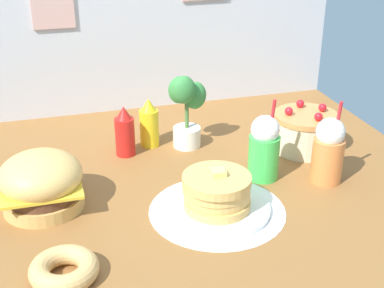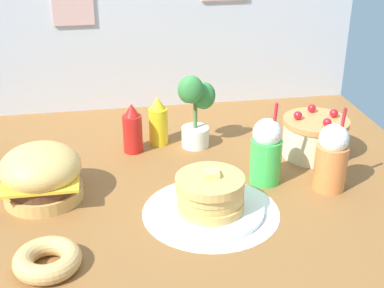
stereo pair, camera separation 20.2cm
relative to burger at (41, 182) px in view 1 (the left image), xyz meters
The scene contains 12 objects.
ground_plane 0.55m from the burger, 13.69° to the right, with size 2.05×2.01×0.02m, color brown.
back_wall 1.10m from the burger, 59.02° to the left, with size 2.05×0.04×1.06m.
doily_mat 0.63m from the burger, 18.70° to the right, with size 0.49×0.49×0.00m, color white.
burger is the anchor object (origin of this frame).
pancake_stack 0.62m from the burger, 18.85° to the right, with size 0.38×0.38×0.16m.
layer_cake 1.13m from the burger, ahead, with size 0.28×0.28×0.20m.
ketchup_bottle 0.49m from the burger, 43.75° to the left, with size 0.08×0.08×0.22m.
mustard_bottle 0.62m from the burger, 40.21° to the left, with size 0.08×0.08×0.22m.
cream_soda_cup 0.84m from the burger, ahead, with size 0.12×0.12×0.33m.
orange_float_cup 1.07m from the burger, ahead, with size 0.12×0.12×0.33m.
donut_pink_glaze 0.43m from the burger, 84.22° to the right, with size 0.21×0.21×0.06m.
potted_plant 0.72m from the burger, 28.91° to the left, with size 0.16×0.13×0.34m.
Camera 1 is at (-0.47, -1.61, 1.04)m, focal length 50.30 mm.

